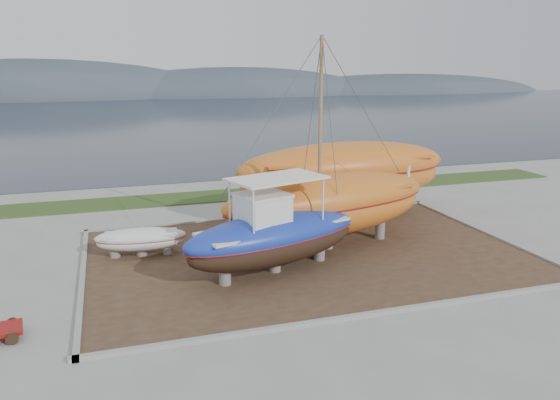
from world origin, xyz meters
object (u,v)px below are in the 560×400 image
object	(u,v)px
blue_caique	(275,225)
white_dinghy	(141,242)
orange_sailboat	(330,147)
orange_bare_hull	(344,181)

from	to	relation	value
blue_caique	white_dinghy	bearing A→B (deg)	126.71
blue_caique	white_dinghy	xyz separation A→B (m)	(-4.82, 3.47, -1.30)
white_dinghy	orange_sailboat	distance (m)	8.91
orange_sailboat	blue_caique	bearing A→B (deg)	-159.24
white_dinghy	orange_bare_hull	size ratio (longest dim) A/B	0.32
orange_sailboat	orange_bare_hull	xyz separation A→B (m)	(2.67, 4.34, -2.55)
orange_sailboat	orange_bare_hull	size ratio (longest dim) A/B	0.85
blue_caique	orange_sailboat	distance (m)	4.43
blue_caique	white_dinghy	world-z (taller)	blue_caique
white_dinghy	orange_bare_hull	world-z (taller)	orange_bare_hull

